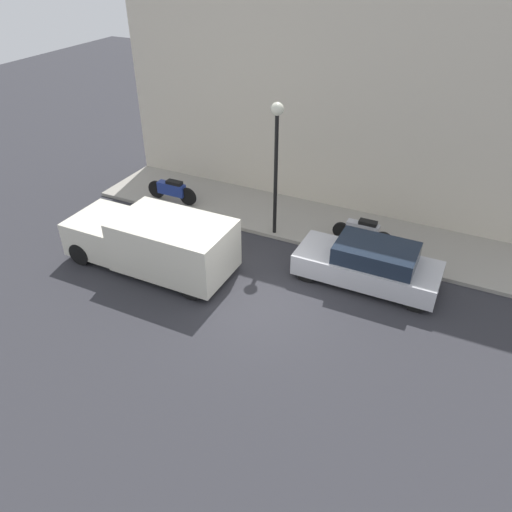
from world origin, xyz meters
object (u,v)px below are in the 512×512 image
object	(u,v)px
delivery_van	(152,241)
streetlamp	(276,143)
scooter_silver	(363,231)
motorcycle_blue	(172,190)
parked_car	(369,264)

from	to	relation	value
delivery_van	streetlamp	world-z (taller)	streetlamp
scooter_silver	streetlamp	size ratio (longest dim) A/B	0.45
scooter_silver	motorcycle_blue	bearing A→B (deg)	91.70
parked_car	motorcycle_blue	distance (m)	8.07
scooter_silver	streetlamp	distance (m)	3.95
streetlamp	delivery_van	bearing A→B (deg)	141.70
parked_car	motorcycle_blue	size ratio (longest dim) A/B	1.98
motorcycle_blue	streetlamp	xyz separation A→B (m)	(-0.41, -4.36, 2.67)
delivery_van	motorcycle_blue	world-z (taller)	delivery_van
motorcycle_blue	streetlamp	distance (m)	5.13
delivery_van	motorcycle_blue	distance (m)	4.09
parked_car	delivery_van	xyz separation A→B (m)	(-2.01, 6.11, 0.26)
scooter_silver	streetlamp	world-z (taller)	streetlamp
parked_car	streetlamp	world-z (taller)	streetlamp
streetlamp	parked_car	bearing A→B (deg)	-109.45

